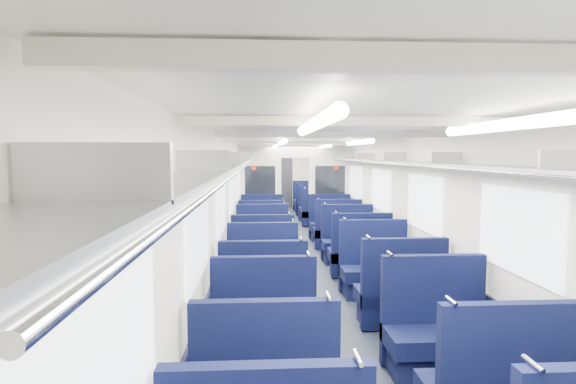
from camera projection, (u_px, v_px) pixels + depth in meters
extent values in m
cube|color=black|center=(304.00, 259.00, 9.22)|extent=(2.80, 18.00, 0.01)
cube|color=silver|center=(304.00, 141.00, 9.03)|extent=(2.80, 18.00, 0.01)
cube|color=beige|center=(233.00, 201.00, 9.04)|extent=(0.02, 18.00, 2.35)
cube|color=black|center=(234.00, 242.00, 9.11)|extent=(0.03, 17.90, 0.70)
cube|color=beige|center=(374.00, 200.00, 9.21)|extent=(0.02, 18.00, 2.35)
cube|color=black|center=(372.00, 241.00, 9.28)|extent=(0.03, 17.90, 0.70)
cube|color=beige|center=(283.00, 177.00, 18.08)|extent=(2.80, 0.02, 2.35)
cube|color=#B2B5BA|center=(242.00, 160.00, 8.99)|extent=(0.34, 17.40, 0.04)
cylinder|color=silver|center=(251.00, 161.00, 9.00)|extent=(0.02, 17.40, 0.02)
cube|color=#B2B5BA|center=(95.00, 174.00, 1.02)|extent=(0.34, 0.03, 0.14)
cube|color=#B2B5BA|center=(205.00, 161.00, 3.01)|extent=(0.34, 0.03, 0.14)
cube|color=#B2B5BA|center=(227.00, 158.00, 5.00)|extent=(0.34, 0.03, 0.14)
cube|color=#B2B5BA|center=(237.00, 157.00, 6.99)|extent=(0.34, 0.03, 0.14)
cube|color=#B2B5BA|center=(242.00, 156.00, 8.98)|extent=(0.34, 0.03, 0.14)
cube|color=#B2B5BA|center=(245.00, 156.00, 10.97)|extent=(0.34, 0.03, 0.14)
cube|color=#B2B5BA|center=(248.00, 156.00, 12.96)|extent=(0.34, 0.03, 0.14)
cube|color=#B2B5BA|center=(250.00, 155.00, 14.95)|extent=(0.34, 0.03, 0.14)
cube|color=#B2B5BA|center=(251.00, 155.00, 16.94)|extent=(0.34, 0.03, 0.14)
cube|color=#B2B5BA|center=(365.00, 160.00, 9.13)|extent=(0.34, 17.40, 0.04)
cylinder|color=silver|center=(356.00, 161.00, 9.12)|extent=(0.02, 17.40, 0.02)
cube|color=#B2B5BA|center=(563.00, 160.00, 3.16)|extent=(0.34, 0.03, 0.14)
cube|color=#B2B5BA|center=(446.00, 158.00, 5.15)|extent=(0.34, 0.03, 0.14)
cube|color=#B2B5BA|center=(394.00, 157.00, 7.14)|extent=(0.34, 0.03, 0.14)
cube|color=#B2B5BA|center=(365.00, 156.00, 9.13)|extent=(0.34, 0.03, 0.14)
cube|color=#B2B5BA|center=(347.00, 156.00, 11.11)|extent=(0.34, 0.03, 0.14)
cube|color=#B2B5BA|center=(334.00, 156.00, 13.10)|extent=(0.34, 0.03, 0.14)
cube|color=#B2B5BA|center=(324.00, 155.00, 15.09)|extent=(0.34, 0.03, 0.14)
cube|color=#B2B5BA|center=(317.00, 155.00, 17.08)|extent=(0.34, 0.03, 0.14)
cube|color=white|center=(106.00, 353.00, 1.56)|extent=(0.02, 1.30, 0.75)
cube|color=white|center=(198.00, 235.00, 3.85)|extent=(0.02, 1.30, 0.75)
cube|color=white|center=(222.00, 205.00, 6.14)|extent=(0.02, 1.30, 0.75)
cube|color=white|center=(232.00, 191.00, 8.43)|extent=(0.02, 1.30, 0.75)
cube|color=white|center=(238.00, 183.00, 10.72)|extent=(0.02, 1.30, 0.75)
cube|color=white|center=(243.00, 177.00, 13.50)|extent=(0.02, 1.30, 0.75)
cube|color=white|center=(246.00, 174.00, 15.79)|extent=(0.02, 1.30, 0.75)
cube|color=white|center=(517.00, 231.00, 4.01)|extent=(0.02, 1.30, 0.75)
cube|color=white|center=(424.00, 203.00, 6.30)|extent=(0.02, 1.30, 0.75)
cube|color=white|center=(381.00, 190.00, 8.59)|extent=(0.02, 1.30, 0.75)
cube|color=white|center=(355.00, 183.00, 10.88)|extent=(0.02, 1.30, 0.75)
cube|color=white|center=(336.00, 177.00, 13.66)|extent=(0.02, 1.30, 0.75)
cube|color=white|center=(325.00, 173.00, 15.95)|extent=(0.02, 1.30, 0.75)
cube|color=beige|center=(388.00, 122.00, 3.06)|extent=(2.70, 0.06, 0.06)
cube|color=beige|center=(338.00, 134.00, 5.05)|extent=(2.70, 0.06, 0.06)
cube|color=beige|center=(316.00, 140.00, 7.04)|extent=(2.70, 0.06, 0.06)
cube|color=beige|center=(304.00, 143.00, 9.03)|extent=(2.70, 0.06, 0.06)
cube|color=beige|center=(296.00, 145.00, 11.02)|extent=(2.70, 0.06, 0.06)
cube|color=beige|center=(291.00, 146.00, 13.01)|extent=(2.70, 0.06, 0.06)
cube|color=beige|center=(287.00, 147.00, 15.00)|extent=(2.70, 0.06, 0.06)
cube|color=beige|center=(284.00, 148.00, 16.99)|extent=(2.70, 0.06, 0.06)
cylinder|color=white|center=(315.00, 124.00, 2.54)|extent=(0.07, 1.60, 0.07)
cylinder|color=white|center=(282.00, 142.00, 6.52)|extent=(0.07, 1.60, 0.07)
cylinder|color=white|center=(275.00, 146.00, 10.00)|extent=(0.07, 1.60, 0.07)
cylinder|color=white|center=(270.00, 149.00, 14.48)|extent=(0.07, 1.60, 0.07)
cylinder|color=white|center=(508.00, 125.00, 2.60)|extent=(0.07, 1.60, 0.07)
cylinder|color=white|center=(359.00, 142.00, 6.58)|extent=(0.07, 1.60, 0.07)
cylinder|color=white|center=(325.00, 146.00, 10.06)|extent=(0.07, 1.60, 0.07)
cylinder|color=white|center=(305.00, 149.00, 14.54)|extent=(0.07, 1.60, 0.07)
cube|color=black|center=(283.00, 182.00, 18.03)|extent=(0.75, 0.06, 2.00)
cube|color=beige|center=(260.00, 191.00, 11.48)|extent=(1.05, 0.08, 2.35)
cube|color=black|center=(260.00, 182.00, 11.41)|extent=(0.76, 0.02, 0.80)
cylinder|color=red|center=(254.00, 168.00, 11.37)|extent=(0.12, 0.01, 0.12)
cube|color=beige|center=(330.00, 191.00, 11.58)|extent=(1.05, 0.08, 2.35)
cube|color=black|center=(330.00, 182.00, 11.52)|extent=(0.76, 0.02, 0.80)
cylinder|color=red|center=(336.00, 168.00, 11.49)|extent=(0.12, 0.01, 0.12)
cube|color=beige|center=(295.00, 151.00, 11.45)|extent=(0.70, 0.08, 0.35)
cylinder|color=silver|center=(358.00, 358.00, 2.18)|extent=(0.02, 0.16, 0.02)
cylinder|color=silver|center=(533.00, 364.00, 2.11)|extent=(0.02, 0.16, 0.02)
cube|color=black|center=(265.00, 378.00, 3.14)|extent=(1.02, 0.10, 1.09)
cylinder|color=silver|center=(329.00, 296.00, 3.12)|extent=(0.02, 0.16, 0.02)
cube|color=black|center=(512.00, 382.00, 3.09)|extent=(1.02, 0.10, 1.09)
cylinder|color=silver|center=(451.00, 301.00, 3.02)|extent=(0.02, 0.16, 0.02)
cube|color=black|center=(264.00, 342.00, 4.27)|extent=(1.02, 0.54, 0.18)
cube|color=black|center=(264.00, 365.00, 4.29)|extent=(0.94, 0.43, 0.26)
cube|color=black|center=(264.00, 311.00, 4.47)|extent=(1.02, 0.10, 1.09)
cylinder|color=silver|center=(308.00, 254.00, 4.45)|extent=(0.02, 0.16, 0.02)
cube|color=black|center=(440.00, 339.00, 4.33)|extent=(1.02, 0.54, 0.18)
cube|color=black|center=(440.00, 362.00, 4.35)|extent=(0.94, 0.43, 0.26)
cube|color=black|center=(432.00, 309.00, 4.53)|extent=(1.02, 0.10, 1.09)
cylinder|color=silver|center=(390.00, 253.00, 4.46)|extent=(0.02, 0.16, 0.02)
cube|color=black|center=(263.00, 300.00, 5.51)|extent=(1.02, 0.54, 0.18)
cube|color=black|center=(263.00, 318.00, 5.52)|extent=(0.94, 0.43, 0.26)
cube|color=black|center=(263.00, 288.00, 5.27)|extent=(1.02, 0.10, 1.09)
cylinder|color=silver|center=(301.00, 238.00, 5.25)|extent=(0.02, 0.16, 0.02)
cube|color=black|center=(398.00, 296.00, 5.66)|extent=(1.02, 0.54, 0.18)
cube|color=black|center=(398.00, 313.00, 5.68)|extent=(0.94, 0.43, 0.26)
cube|color=black|center=(404.00, 284.00, 5.43)|extent=(1.02, 0.10, 1.09)
cylinder|color=silver|center=(368.00, 237.00, 5.36)|extent=(0.02, 0.16, 0.02)
cube|color=black|center=(263.00, 278.00, 6.46)|extent=(1.02, 0.54, 0.18)
cube|color=black|center=(263.00, 294.00, 6.47)|extent=(0.94, 0.43, 0.26)
cube|color=black|center=(263.00, 260.00, 6.66)|extent=(1.02, 0.10, 1.09)
cylinder|color=silver|center=(293.00, 221.00, 6.63)|extent=(0.02, 0.16, 0.02)
cube|color=black|center=(376.00, 273.00, 6.75)|extent=(1.02, 0.54, 0.18)
cube|color=black|center=(376.00, 288.00, 6.76)|extent=(0.94, 0.43, 0.26)
cube|color=black|center=(373.00, 255.00, 6.95)|extent=(1.02, 0.10, 1.09)
cylinder|color=silver|center=(345.00, 218.00, 6.87)|extent=(0.02, 0.16, 0.02)
cube|color=black|center=(263.00, 258.00, 7.74)|extent=(1.02, 0.54, 0.18)
cube|color=black|center=(263.00, 271.00, 7.76)|extent=(0.94, 0.43, 0.26)
cube|color=black|center=(263.00, 248.00, 7.51)|extent=(1.02, 0.10, 1.09)
cylinder|color=silver|center=(289.00, 213.00, 7.48)|extent=(0.02, 0.16, 0.02)
cube|color=black|center=(359.00, 255.00, 7.95)|extent=(1.02, 0.54, 0.18)
cube|color=black|center=(358.00, 267.00, 7.97)|extent=(0.94, 0.43, 0.26)
cube|color=black|center=(362.00, 245.00, 7.72)|extent=(1.02, 0.10, 1.09)
cylinder|color=silver|center=(336.00, 212.00, 7.65)|extent=(0.02, 0.16, 0.02)
cube|color=black|center=(262.00, 244.00, 8.89)|extent=(1.02, 0.54, 0.18)
cube|color=black|center=(263.00, 256.00, 8.91)|extent=(0.94, 0.43, 0.26)
cube|color=black|center=(262.00, 231.00, 9.09)|extent=(1.02, 0.10, 1.09)
cylinder|color=silver|center=(284.00, 203.00, 9.07)|extent=(0.02, 0.16, 0.02)
cube|color=black|center=(349.00, 245.00, 8.85)|extent=(1.02, 0.54, 0.18)
cube|color=black|center=(349.00, 256.00, 8.87)|extent=(0.94, 0.43, 0.26)
cube|color=black|center=(347.00, 232.00, 9.05)|extent=(1.02, 0.10, 1.09)
cylinder|color=silver|center=(325.00, 203.00, 8.98)|extent=(0.02, 0.16, 0.02)
cube|color=black|center=(262.00, 234.00, 10.07)|extent=(1.02, 0.54, 0.18)
cube|color=black|center=(262.00, 244.00, 10.09)|extent=(0.94, 0.43, 0.26)
cube|color=black|center=(262.00, 226.00, 9.83)|extent=(1.02, 0.10, 1.09)
cylinder|color=silver|center=(282.00, 199.00, 9.81)|extent=(0.02, 0.16, 0.02)
cube|color=black|center=(337.00, 232.00, 10.27)|extent=(1.02, 0.54, 0.18)
cube|color=black|center=(337.00, 242.00, 10.29)|extent=(0.94, 0.43, 0.26)
cube|color=black|center=(338.00, 224.00, 10.03)|extent=(1.02, 0.10, 1.09)
cylinder|color=silver|center=(319.00, 199.00, 9.96)|extent=(0.02, 0.16, 0.02)
cube|color=black|center=(262.00, 227.00, 11.05)|extent=(1.02, 0.54, 0.18)
cube|color=black|center=(262.00, 236.00, 11.07)|extent=(0.94, 0.43, 0.26)
cube|color=black|center=(262.00, 217.00, 11.25)|extent=(1.02, 0.10, 1.09)
cylinder|color=silver|center=(280.00, 193.00, 11.23)|extent=(0.02, 0.16, 0.02)
cube|color=black|center=(331.00, 226.00, 11.13)|extent=(1.02, 0.54, 0.18)
cube|color=black|center=(331.00, 235.00, 11.15)|extent=(0.94, 0.43, 0.26)
cube|color=black|center=(329.00, 216.00, 11.33)|extent=(1.02, 0.10, 1.09)
cylinder|color=silver|center=(312.00, 193.00, 11.26)|extent=(0.02, 0.16, 0.02)
cube|color=black|center=(262.00, 214.00, 13.42)|extent=(1.02, 0.54, 0.18)
cube|color=black|center=(262.00, 221.00, 13.43)|extent=(0.94, 0.43, 0.26)
cube|color=black|center=(262.00, 207.00, 13.18)|extent=(1.02, 0.10, 1.09)
cylinder|color=silver|center=(277.00, 188.00, 13.16)|extent=(0.02, 0.16, 0.02)
cube|color=black|center=(319.00, 214.00, 13.47)|extent=(1.02, 0.54, 0.18)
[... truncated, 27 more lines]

